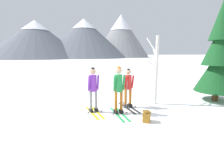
{
  "coord_description": "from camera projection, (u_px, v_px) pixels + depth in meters",
  "views": [
    {
      "loc": [
        -1.4,
        -6.7,
        2.35
      ],
      "look_at": [
        -0.12,
        0.43,
        1.05
      ],
      "focal_mm": 27.79,
      "sensor_mm": 36.0,
      "label": 1
    }
  ],
  "objects": [
    {
      "name": "ground_plane",
      "position": [
        117.0,
        111.0,
        7.15
      ],
      "size": [
        400.0,
        400.0,
        0.0
      ],
      "primitive_type": "plane",
      "color": "white"
    },
    {
      "name": "skier_in_purple",
      "position": [
        93.0,
        87.0,
        6.83
      ],
      "size": [
        0.68,
        1.7,
        1.81
      ],
      "color": "yellow",
      "rests_on": "ground"
    },
    {
      "name": "skier_in_green",
      "position": [
        119.0,
        87.0,
        6.66
      ],
      "size": [
        0.61,
        1.7,
        1.86
      ],
      "color": "green",
      "rests_on": "ground"
    },
    {
      "name": "skier_in_red",
      "position": [
        128.0,
        86.0,
        7.46
      ],
      "size": [
        0.62,
        1.66,
        1.71
      ],
      "color": "black",
      "rests_on": "ground"
    },
    {
      "name": "pine_tree_near",
      "position": [
        220.0,
        55.0,
        8.28
      ],
      "size": [
        2.06,
        2.06,
        4.97
      ],
      "color": "#51381E",
      "rests_on": "ground"
    },
    {
      "name": "birch_tree_tall",
      "position": [
        156.0,
        69.0,
        7.86
      ],
      "size": [
        0.63,
        0.67,
        3.11
      ],
      "color": "silver",
      "rests_on": "ground"
    },
    {
      "name": "backpack_on_snow_front",
      "position": [
        147.0,
        117.0,
        5.98
      ],
      "size": [
        0.36,
        0.39,
        0.38
      ],
      "color": "#99661E",
      "rests_on": "ground"
    },
    {
      "name": "mountain_ridge_distant",
      "position": [
        80.0,
        38.0,
        83.12
      ],
      "size": [
        76.29,
        46.69,
        22.29
      ],
      "color": "slate",
      "rests_on": "ground"
    }
  ]
}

